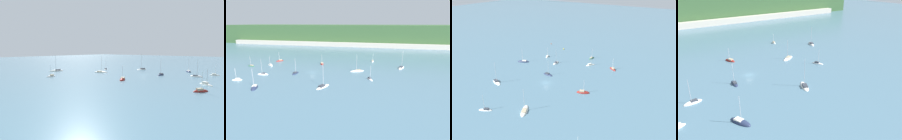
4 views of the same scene
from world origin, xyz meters
TOP-DOWN VIEW (x-y plane):
  - ground_plane at (0.00, 0.00)m, footprint 600.00×600.00m
  - hillside_ridge at (0.00, 156.31)m, footprint 349.33×85.04m
  - shore_town_strip at (0.00, 110.29)m, footprint 296.93×6.00m
  - sailboat_0 at (-43.18, 4.45)m, footprint 5.57×2.20m
  - sailboat_1 at (49.64, 20.73)m, footprint 5.51×8.74m
  - sailboat_2 at (-33.54, 22.27)m, footprint 4.57×5.38m
  - sailboat_3 at (-8.13, -4.64)m, footprint 2.33×6.14m
  - sailboat_4 at (-32.38, 8.77)m, footprint 5.98×4.70m
  - sailboat_5 at (-15.36, -28.55)m, footprint 5.30×7.50m
  - sailboat_6 at (24.20, 7.51)m, footprint 8.48×6.21m
  - sailboat_7 at (32.04, -5.99)m, footprint 3.81×5.65m
  - sailboat_8 at (31.93, 35.44)m, footprint 2.04×4.75m
  - sailboat_9 at (-24.26, -10.31)m, footprint 6.17×2.89m
  - sailboat_10 at (-30.56, -21.33)m, footprint 5.19×2.92m
  - sailboat_11 at (12.73, -21.16)m, footprint 5.30×8.34m
  - sailboat_12 at (-1.03, 20.28)m, footprint 4.32×6.41m

SIDE VIEW (x-z plane):
  - ground_plane at x=0.00m, z-range 0.00..0.00m
  - sailboat_5 at x=-15.36m, z-range -4.69..4.82m
  - sailboat_6 at x=24.20m, z-range -5.14..5.28m
  - sailboat_9 at x=-24.26m, z-range -4.62..4.77m
  - sailboat_12 at x=-1.03m, z-range -3.66..3.82m
  - sailboat_1 at x=49.64m, z-range -5.57..5.76m
  - sailboat_0 at x=-43.18m, z-range -3.44..3.64m
  - sailboat_8 at x=31.93m, z-range -3.19..3.41m
  - sailboat_2 at x=-33.54m, z-range -3.54..3.76m
  - sailboat_3 at x=-8.13m, z-range -4.37..4.59m
  - sailboat_10 at x=-30.56m, z-range -3.17..3.40m
  - sailboat_7 at x=32.04m, z-range -3.64..3.88m
  - sailboat_4 at x=-32.38m, z-range -3.26..3.52m
  - sailboat_11 at x=12.73m, z-range -5.63..5.89m
  - shore_town_strip at x=0.00m, z-range 0.00..4.79m
  - hillside_ridge at x=0.00m, z-range 0.00..23.93m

